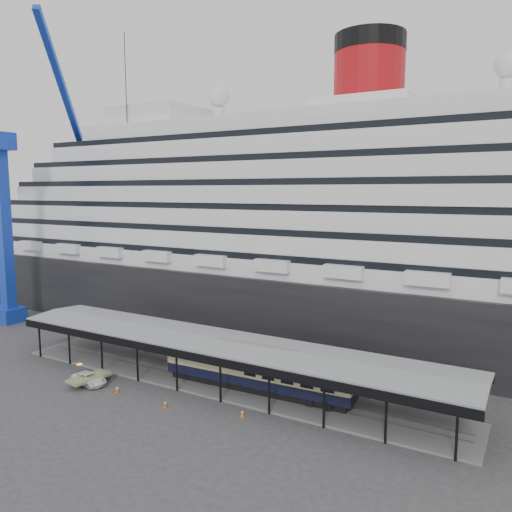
# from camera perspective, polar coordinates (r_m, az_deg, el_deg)

# --- Properties ---
(ground) EXTENTS (200.00, 200.00, 0.00)m
(ground) POSITION_cam_1_polar(r_m,az_deg,el_deg) (55.39, -7.19, -15.93)
(ground) COLOR #353537
(ground) RESTS_ON ground
(cruise_ship) EXTENTS (130.00, 30.00, 43.90)m
(cruise_ship) POSITION_cam_1_polar(r_m,az_deg,el_deg) (78.78, 6.82, 4.80)
(cruise_ship) COLOR black
(cruise_ship) RESTS_ON ground
(platform_canopy) EXTENTS (56.00, 9.18, 5.30)m
(platform_canopy) POSITION_cam_1_polar(r_m,az_deg,el_deg) (58.30, -4.20, -12.17)
(platform_canopy) COLOR slate
(platform_canopy) RESTS_ON ground
(crane_blue) EXTENTS (22.63, 19.19, 47.60)m
(crane_blue) POSITION_cam_1_polar(r_m,az_deg,el_deg) (91.57, -26.37, 5.46)
(crane_blue) COLOR blue
(crane_blue) RESTS_ON ground
(port_truck) EXTENTS (4.87, 2.72, 1.29)m
(port_truck) POSITION_cam_1_polar(r_m,az_deg,el_deg) (61.58, -18.53, -13.17)
(port_truck) COLOR white
(port_truck) RESTS_ON ground
(pullman_carriage) EXTENTS (22.13, 3.63, 21.64)m
(pullman_carriage) POSITION_cam_1_polar(r_m,az_deg,el_deg) (55.77, 0.06, -12.79)
(pullman_carriage) COLOR black
(pullman_carriage) RESTS_ON ground
(traffic_cone_left) EXTENTS (0.52, 0.52, 0.82)m
(traffic_cone_left) POSITION_cam_1_polar(r_m,az_deg,el_deg) (58.46, -15.59, -14.43)
(traffic_cone_left) COLOR #D34F0B
(traffic_cone_left) RESTS_ON ground
(traffic_cone_mid) EXTENTS (0.47, 0.47, 0.75)m
(traffic_cone_mid) POSITION_cam_1_polar(r_m,az_deg,el_deg) (53.85, -10.33, -16.27)
(traffic_cone_mid) COLOR #D44B0B
(traffic_cone_mid) RESTS_ON ground
(traffic_cone_right) EXTENTS (0.38, 0.38, 0.70)m
(traffic_cone_right) POSITION_cam_1_polar(r_m,az_deg,el_deg) (51.15, -1.58, -17.51)
(traffic_cone_right) COLOR orange
(traffic_cone_right) RESTS_ON ground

